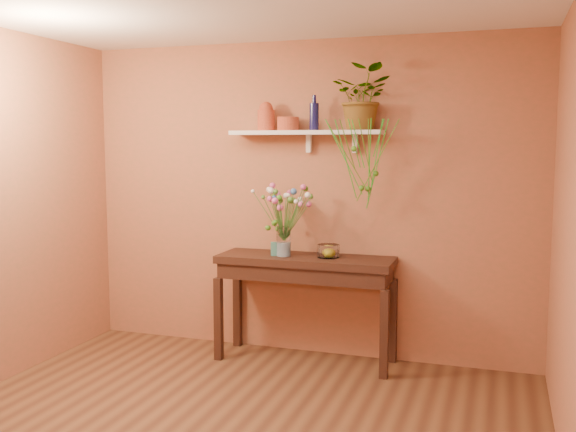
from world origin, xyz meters
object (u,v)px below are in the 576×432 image
sideboard (305,272)px  blue_bottle (314,116)px  terracotta_jug (266,117)px  bouquet (285,203)px  spider_plant (363,98)px  glass_vase (284,244)px  glass_bowl (328,252)px

sideboard → blue_bottle: 1.30m
sideboard → blue_bottle: bearing=71.7°
terracotta_jug → sideboard: bearing=-17.2°
blue_bottle → bouquet: bearing=-143.9°
blue_bottle → terracotta_jug: bearing=178.9°
sideboard → spider_plant: spider_plant is taller
sideboard → bouquet: 0.60m
sideboard → glass_vase: glass_vase is taller
blue_bottle → spider_plant: 0.43m
blue_bottle → glass_bowl: 1.13m
glass_vase → blue_bottle: bearing=35.5°
spider_plant → bouquet: 1.07m
sideboard → terracotta_jug: bearing=162.8°
terracotta_jug → glass_vase: size_ratio=0.98×
spider_plant → glass_bowl: size_ratio=2.89×
sideboard → glass_bowl: size_ratio=8.18×
sideboard → blue_bottle: size_ratio=5.11×
blue_bottle → spider_plant: size_ratio=0.55×
spider_plant → bouquet: bearing=-163.7°
glass_bowl → spider_plant: bearing=28.5°
blue_bottle → bouquet: 0.76m
terracotta_jug → bouquet: bearing=-35.0°
glass_vase → bouquet: bouquet is taller
spider_plant → glass_vase: spider_plant is taller
terracotta_jug → glass_vase: (0.21, -0.16, -1.05)m
glass_vase → glass_bowl: bearing=7.4°
glass_vase → bouquet: (0.01, 0.00, 0.34)m
bouquet → sideboard: bearing=12.1°
spider_plant → bouquet: spider_plant is taller
glass_vase → glass_bowl: 0.38m
spider_plant → glass_bowl: 1.29m
bouquet → glass_bowl: (0.36, 0.04, -0.40)m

